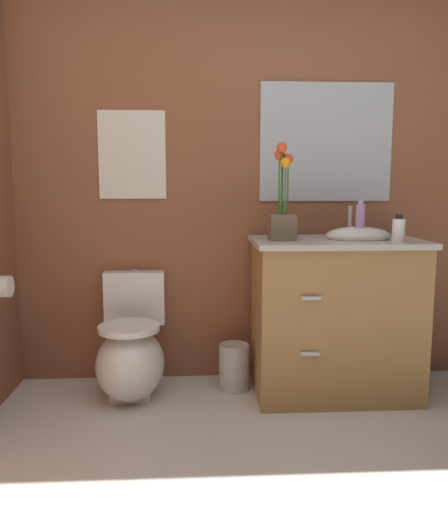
{
  "coord_description": "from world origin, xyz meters",
  "views": [
    {
      "loc": [
        -0.31,
        -1.38,
        1.19
      ],
      "look_at": [
        -0.16,
        1.35,
        0.81
      ],
      "focal_mm": 35.61,
      "sensor_mm": 36.0,
      "label": 1
    }
  ],
  "objects": [
    {
      "name": "toilet_paper_roll",
      "position": [
        -1.32,
        1.23,
        0.68
      ],
      "size": [
        0.11,
        0.11,
        0.11
      ],
      "primitive_type": "cylinder",
      "rotation": [
        0.0,
        1.57,
        0.0
      ],
      "color": "white"
    },
    {
      "name": "wall_mirror",
      "position": [
        0.47,
        1.69,
        1.45
      ],
      "size": [
        0.8,
        0.01,
        0.7
      ],
      "primitive_type": "cube",
      "color": "#B2BCC6"
    },
    {
      "name": "soap_bottle",
      "position": [
        0.75,
        1.22,
        0.96
      ],
      "size": [
        0.07,
        0.07,
        0.15
      ],
      "color": "white",
      "rests_on": "vanity_cabinet"
    },
    {
      "name": "wall_poster",
      "position": [
        -0.68,
        1.69,
        1.37
      ],
      "size": [
        0.39,
        0.01,
        0.51
      ],
      "primitive_type": "cube",
      "color": "silver"
    },
    {
      "name": "toilet",
      "position": [
        -0.68,
        1.42,
        0.24
      ],
      "size": [
        0.38,
        0.59,
        0.69
      ],
      "color": "white",
      "rests_on": "ground_plane"
    },
    {
      "name": "lotion_bottle",
      "position": [
        0.6,
        1.37,
        1.0
      ],
      "size": [
        0.05,
        0.05,
        0.22
      ],
      "color": "#B28CBF",
      "rests_on": "vanity_cabinet"
    },
    {
      "name": "vanity_cabinet",
      "position": [
        0.48,
        1.4,
        0.46
      ],
      "size": [
        0.94,
        0.56,
        1.08
      ],
      "color": "#9E7242",
      "rests_on": "ground_plane"
    },
    {
      "name": "flower_vase",
      "position": [
        0.16,
        1.36,
        1.06
      ],
      "size": [
        0.14,
        0.14,
        0.53
      ],
      "color": "brown",
      "rests_on": "vanity_cabinet"
    },
    {
      "name": "wall_back",
      "position": [
        0.2,
        1.72,
        1.25
      ],
      "size": [
        4.31,
        0.05,
        2.5
      ],
      "primitive_type": "cube",
      "color": "brown",
      "rests_on": "ground_plane"
    },
    {
      "name": "trash_bin",
      "position": [
        -0.09,
        1.47,
        0.14
      ],
      "size": [
        0.18,
        0.18,
        0.27
      ],
      "color": "#B7B7BC",
      "rests_on": "ground_plane"
    }
  ]
}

